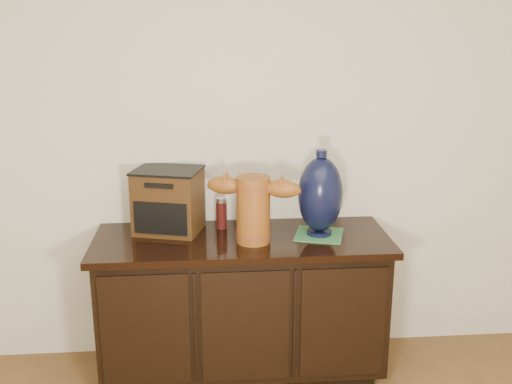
{
  "coord_description": "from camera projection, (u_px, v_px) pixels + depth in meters",
  "views": [
    {
      "loc": [
        -0.16,
        -0.55,
        1.78
      ],
      "look_at": [
        0.07,
        2.18,
        1.0
      ],
      "focal_mm": 42.0,
      "sensor_mm": 36.0,
      "label": 1
    }
  ],
  "objects": [
    {
      "name": "terracotta_vessel",
      "position": [
        253.0,
        206.0,
        2.84
      ],
      "size": [
        0.46,
        0.22,
        0.32
      ],
      "rotation": [
        0.0,
        0.0,
        -0.32
      ],
      "color": "brown",
      "rests_on": "sideboard"
    },
    {
      "name": "sideboard",
      "position": [
        242.0,
        305.0,
        3.05
      ],
      "size": [
        1.46,
        0.56,
        0.75
      ],
      "color": "black",
      "rests_on": "ground"
    },
    {
      "name": "tv_radio",
      "position": [
        168.0,
        201.0,
        3.0
      ],
      "size": [
        0.38,
        0.34,
        0.32
      ],
      "rotation": [
        0.0,
        0.0,
        -0.28
      ],
      "color": "#3A230E",
      "rests_on": "sideboard"
    },
    {
      "name": "green_mat",
      "position": [
        319.0,
        235.0,
        2.98
      ],
      "size": [
        0.28,
        0.28,
        0.01
      ],
      "primitive_type": "cube",
      "rotation": [
        0.0,
        0.0,
        -0.28
      ],
      "color": "#316D3F",
      "rests_on": "sideboard"
    },
    {
      "name": "lamp_base",
      "position": [
        320.0,
        195.0,
        2.92
      ],
      "size": [
        0.27,
        0.27,
        0.43
      ],
      "rotation": [
        0.0,
        0.0,
        -0.28
      ],
      "color": "black",
      "rests_on": "green_mat"
    },
    {
      "name": "spray_can",
      "position": [
        222.0,
        213.0,
        3.06
      ],
      "size": [
        0.06,
        0.06,
        0.16
      ],
      "color": "#621310",
      "rests_on": "sideboard"
    }
  ]
}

